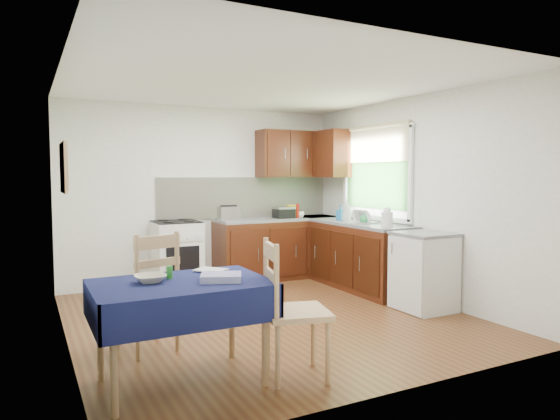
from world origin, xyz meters
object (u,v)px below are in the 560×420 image
dining_table (181,296)px  dish_rack (361,222)px  toaster (229,213)px  sandwich_press (284,213)px  chair_near (290,305)px  kettle (387,218)px  chair_far (150,288)px

dining_table → dish_rack: 3.46m
toaster → sandwich_press: 0.88m
dining_table → dish_rack: dish_rack is taller
chair_near → kettle: kettle is taller
chair_near → sandwich_press: bearing=-12.6°
dining_table → toaster: 3.36m
chair_far → sandwich_press: 3.35m
dining_table → chair_far: (-0.05, 0.78, -0.10)m
dish_rack → kettle: 0.49m
dish_rack → toaster: bearing=157.1°
dish_rack → kettle: bearing=-69.5°
chair_far → dish_rack: bearing=-177.1°
dining_table → kettle: (2.97, 1.31, 0.35)m
dish_rack → dining_table: bearing=-131.7°
chair_near → toaster: size_ratio=3.69×
chair_near → chair_far: bearing=51.8°
sandwich_press → dining_table: bearing=-140.4°
chair_far → kettle: kettle is taller
toaster → sandwich_press: size_ratio=1.03×
chair_far → dish_rack: (3.00, 1.01, 0.37)m
sandwich_press → chair_near: bearing=-128.4°
chair_far → chair_near: same height
dining_table → dish_rack: (2.94, 1.80, 0.27)m
dining_table → sandwich_press: size_ratio=4.53×
chair_near → kettle: 2.76m
dining_table → kettle: size_ratio=5.18×
dining_table → dish_rack: bearing=25.0°
chair_far → chair_near: bearing=111.7°
sandwich_press → kettle: bearing=-83.3°
kettle → sandwich_press: bearing=108.2°
toaster → dish_rack: toaster is taller
dining_table → sandwich_press: bearing=44.7°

